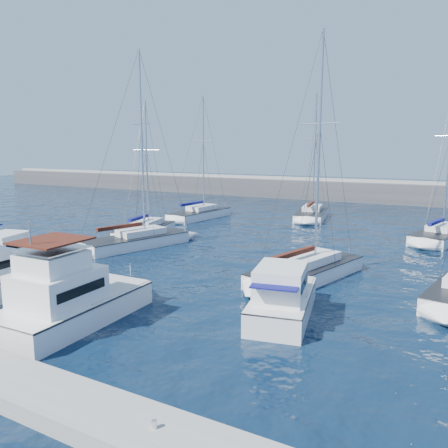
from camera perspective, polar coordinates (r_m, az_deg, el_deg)
The scene contains 12 objects.
ground at distance 26.21m, azimuth -8.34°, elevation -8.82°, with size 220.00×220.00×0.00m, color black.
breakwater at distance 73.72m, azimuth 16.58°, elevation 3.78°, with size 160.00×6.00×4.45m.
dock_cleat_near_stbd at distance 13.59m, azimuth -9.09°, elevation -24.42°, with size 0.16×0.16×0.25m, color silver.
motor_yacht_port_outer at distance 33.03m, azimuth -26.01°, elevation -4.11°, with size 3.84×6.31×3.20m.
motor_yacht_stbd_inner at distance 22.48m, azimuth -19.63°, elevation -9.46°, with size 3.78×7.82×4.69m.
motor_yacht_stbd_outer at distance 22.15m, azimuth 7.60°, elevation -9.76°, with size 3.91×6.82×3.20m.
sailboat_mid_a at distance 42.70m, azimuth -10.23°, elevation -0.87°, with size 4.46×7.98×13.05m.
sailboat_mid_b at distance 38.12m, azimuth -11.38°, elevation -2.16°, with size 5.76×9.69×16.62m.
sailboat_mid_d at distance 28.94m, azimuth 10.81°, elevation -6.01°, with size 5.55×9.77×15.85m.
sailboat_back_a at distance 52.71m, azimuth -3.21°, elevation 1.31°, with size 4.12×9.25×14.77m.
sailboat_back_b at distance 53.43m, azimuth 11.38°, elevation 1.25°, with size 4.61×9.06×15.12m.
sailboat_back_c at distance 44.21m, azimuth 26.35°, elevation -1.36°, with size 4.93×8.60×15.15m.
Camera 1 is at (14.99, -19.81, 8.36)m, focal length 35.00 mm.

